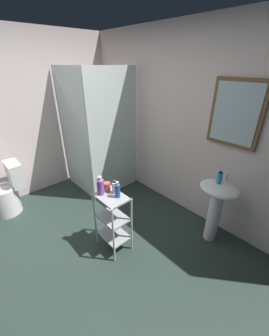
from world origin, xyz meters
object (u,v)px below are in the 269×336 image
object	(u,v)px
rinse_cup	(107,187)
toilet	(8,193)
conditioner_bottle_purple	(101,187)
storage_cart	(113,218)
hand_soap_bottle	(219,178)
shower_stall	(99,162)
lotion_bottle_white	(115,187)
shampoo_bottle_blue	(118,190)
pedestal_sink	(217,201)

from	to	relation	value
rinse_cup	toilet	bearing A→B (deg)	-152.15
toilet	conditioner_bottle_purple	distance (m)	1.71
storage_cart	hand_soap_bottle	size ratio (longest dim) A/B	4.91
toilet	hand_soap_bottle	bearing A→B (deg)	37.34
toilet	rinse_cup	bearing A→B (deg)	27.85
shower_stall	rinse_cup	size ratio (longest dim) A/B	20.03
lotion_bottle_white	rinse_cup	bearing A→B (deg)	-160.03
shower_stall	lotion_bottle_white	distance (m)	1.49
shampoo_bottle_blue	toilet	bearing A→B (deg)	-154.46
toilet	shampoo_bottle_blue	distance (m)	1.89
conditioner_bottle_purple	shower_stall	bearing A→B (deg)	148.27
pedestal_sink	rinse_cup	distance (m)	1.30
pedestal_sink	lotion_bottle_white	bearing A→B (deg)	-128.88
shampoo_bottle_blue	rinse_cup	size ratio (longest dim) A/B	1.89
pedestal_sink	hand_soap_bottle	size ratio (longest dim) A/B	5.38
shower_stall	storage_cart	bearing A→B (deg)	-27.63
shampoo_bottle_blue	pedestal_sink	bearing A→B (deg)	55.01
lotion_bottle_white	storage_cart	bearing A→B (deg)	-67.51
lotion_bottle_white	shampoo_bottle_blue	bearing A→B (deg)	-15.92
hand_soap_bottle	storage_cart	bearing A→B (deg)	-124.51
shampoo_bottle_blue	rinse_cup	bearing A→B (deg)	-176.02
shower_stall	lotion_bottle_white	bearing A→B (deg)	-25.69
shower_stall	hand_soap_bottle	size ratio (longest dim) A/B	13.28
pedestal_sink	conditioner_bottle_purple	world-z (taller)	conditioner_bottle_purple
toilet	storage_cart	distance (m)	1.76
storage_cart	hand_soap_bottle	distance (m)	1.29
pedestal_sink	lotion_bottle_white	distance (m)	1.21
hand_soap_bottle	lotion_bottle_white	distance (m)	1.18
shower_stall	lotion_bottle_white	xyz separation A→B (m)	(1.30, -0.63, 0.35)
pedestal_sink	storage_cart	distance (m)	1.24
shampoo_bottle_blue	lotion_bottle_white	world-z (taller)	shampoo_bottle_blue
shampoo_bottle_blue	rinse_cup	world-z (taller)	shampoo_bottle_blue
shampoo_bottle_blue	conditioner_bottle_purple	size ratio (longest dim) A/B	0.86
pedestal_sink	shampoo_bottle_blue	distance (m)	1.19
toilet	pedestal_sink	bearing A→B (deg)	36.93
pedestal_sink	rinse_cup	size ratio (longest dim) A/B	8.11
toilet	shampoo_bottle_blue	world-z (taller)	shampoo_bottle_blue
storage_cart	conditioner_bottle_purple	distance (m)	0.42
storage_cart	conditioner_bottle_purple	bearing A→B (deg)	-153.49
pedestal_sink	storage_cart	xyz separation A→B (m)	(-0.72, -1.00, -0.14)
shampoo_bottle_blue	conditioner_bottle_purple	bearing A→B (deg)	-148.09
conditioner_bottle_purple	lotion_bottle_white	xyz separation A→B (m)	(0.08, 0.13, -0.02)
hand_soap_bottle	rinse_cup	distance (m)	1.27
storage_cart	shampoo_bottle_blue	distance (m)	0.39
toilet	conditioner_bottle_purple	size ratio (longest dim) A/B	3.48
toilet	rinse_cup	distance (m)	1.72
storage_cart	hand_soap_bottle	world-z (taller)	hand_soap_bottle
toilet	storage_cart	world-z (taller)	toilet
storage_cart	conditioner_bottle_purple	xyz separation A→B (m)	(-0.11, -0.06, 0.40)
toilet	conditioner_bottle_purple	xyz separation A→B (m)	(1.48, 0.68, 0.52)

